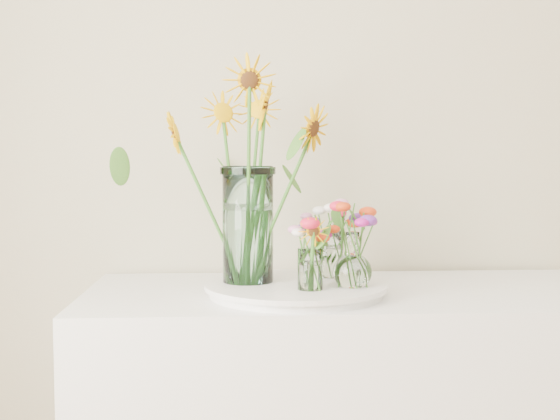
% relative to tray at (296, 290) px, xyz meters
% --- Properties ---
extents(tray, '(0.43, 0.43, 0.02)m').
position_rel_tray_xyz_m(tray, '(0.00, 0.00, 0.00)').
color(tray, white).
rests_on(tray, counter).
extents(mason_jar, '(0.13, 0.13, 0.30)m').
position_rel_tray_xyz_m(mason_jar, '(-0.12, 0.03, 0.16)').
color(mason_jar, '#BCF0E6').
rests_on(mason_jar, tray).
extents(sunflower_bouquet, '(0.64, 0.64, 0.56)m').
position_rel_tray_xyz_m(sunflower_bouquet, '(-0.12, 0.03, 0.29)').
color(sunflower_bouquet, '#EDAF05').
rests_on(sunflower_bouquet, tray).
extents(small_vase_a, '(0.08, 0.08, 0.10)m').
position_rel_tray_xyz_m(small_vase_a, '(0.03, -0.09, 0.06)').
color(small_vase_a, white).
rests_on(small_vase_a, tray).
extents(wildflower_posy_a, '(0.18, 0.18, 0.19)m').
position_rel_tray_xyz_m(wildflower_posy_a, '(0.03, -0.09, 0.11)').
color(wildflower_posy_a, red).
rests_on(wildflower_posy_a, tray).
extents(small_vase_b, '(0.10, 0.10, 0.14)m').
position_rel_tray_xyz_m(small_vase_b, '(0.13, -0.05, 0.08)').
color(small_vase_b, white).
rests_on(small_vase_b, tray).
extents(wildflower_posy_b, '(0.21, 0.21, 0.23)m').
position_rel_tray_xyz_m(wildflower_posy_b, '(0.13, -0.05, 0.13)').
color(wildflower_posy_b, red).
rests_on(wildflower_posy_b, tray).
extents(small_vase_c, '(0.09, 0.09, 0.13)m').
position_rel_tray_xyz_m(small_vase_c, '(0.10, 0.10, 0.08)').
color(small_vase_c, white).
rests_on(small_vase_c, tray).
extents(wildflower_posy_c, '(0.21, 0.21, 0.22)m').
position_rel_tray_xyz_m(wildflower_posy_c, '(0.10, 0.10, 0.12)').
color(wildflower_posy_c, red).
rests_on(wildflower_posy_c, tray).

